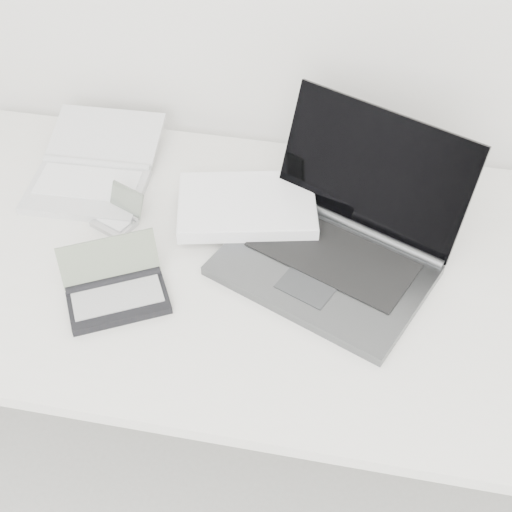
% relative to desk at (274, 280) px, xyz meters
% --- Properties ---
extents(desk, '(1.60, 0.80, 0.73)m').
position_rel_desk_xyz_m(desk, '(0.00, 0.00, 0.00)').
color(desk, white).
rests_on(desk, ground).
extents(laptop_large, '(0.62, 0.50, 0.26)m').
position_rel_desk_xyz_m(laptop_large, '(0.06, 0.07, 0.09)').
color(laptop_large, '#505255').
rests_on(laptop_large, desk).
extents(netbook_open_white, '(0.27, 0.34, 0.06)m').
position_rel_desk_xyz_m(netbook_open_white, '(-0.45, 0.18, 0.06)').
color(netbook_open_white, silver).
rests_on(netbook_open_white, desk).
extents(pda_silver, '(0.11, 0.12, 0.07)m').
position_rel_desk_xyz_m(pda_silver, '(-0.35, 0.06, 0.06)').
color(pda_silver, '#BBBBC0').
rests_on(pda_silver, desk).
extents(palmtop_charcoal, '(0.23, 0.21, 0.10)m').
position_rel_desk_xyz_m(palmtop_charcoal, '(-0.28, -0.15, 0.07)').
color(palmtop_charcoal, black).
rests_on(palmtop_charcoal, desk).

